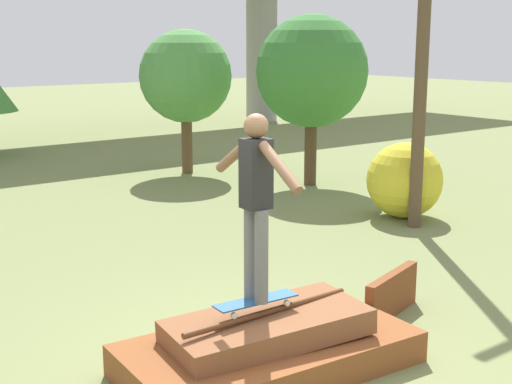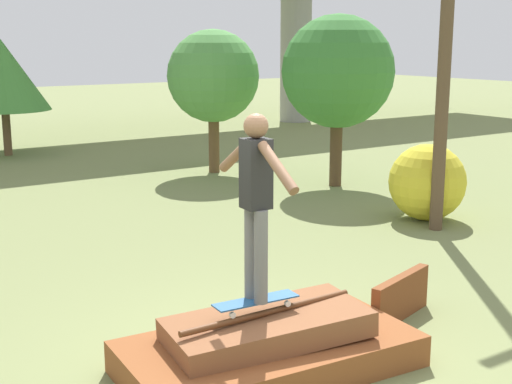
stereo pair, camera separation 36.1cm
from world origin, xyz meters
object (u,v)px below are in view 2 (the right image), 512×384
Objects in this scene: skateboard at (256,301)px; tree_mid_back at (3,75)px; utility_pole at (447,21)px; skater at (256,194)px; bush_yellow_flowering at (427,182)px; tree_behind_left at (338,72)px; tree_behind_right at (213,77)px.

tree_mid_back is at bearing 83.87° from skateboard.
skater is at bearing -153.93° from utility_pole.
bush_yellow_flowering is at bearing -69.86° from tree_mid_back.
tree_behind_left reaches higher than skater.
skater is 8.40m from tree_behind_left.
tree_behind_left is 3.44m from bush_yellow_flowering.
bush_yellow_flowering is (0.33, 0.52, -2.53)m from utility_pole.
skater is at bearing -150.93° from bush_yellow_flowering.
bush_yellow_flowering is at bearing -82.78° from tree_behind_right.
tree_behind_left is at bearing 75.61° from utility_pole.
tree_behind_right is at bearing 97.22° from bush_yellow_flowering.
tree_mid_back reaches higher than skateboard.
tree_behind_right is 1.07× the size of tree_mid_back.
skateboard is 13.71m from tree_mid_back.
skater is at bearing -96.13° from tree_mid_back.
bush_yellow_flowering is (0.71, -5.62, -1.48)m from tree_behind_right.
utility_pole is 3.71m from tree_behind_left.
utility_pole reaches higher than tree_mid_back.
tree_behind_left is (0.90, 3.49, -0.88)m from utility_pole.
skateboard is 0.64× the size of bush_yellow_flowering.
tree_behind_left reaches higher than bush_yellow_flowering.
skateboard is at bearing -150.93° from bush_yellow_flowering.
skater is 13.64m from tree_mid_back.
tree_mid_back is at bearing 107.72° from utility_pole.
tree_mid_back is at bearing 120.26° from tree_behind_left.
tree_mid_back is at bearing 83.87° from skater.
skater is at bearing 135.00° from skateboard.
utility_pole is 11.72m from tree_mid_back.
tree_behind_right is 5.90m from tree_mid_back.
utility_pole is 2.07× the size of tree_mid_back.
skater is 0.56× the size of tree_mid_back.
bush_yellow_flowering is at bearing 57.39° from utility_pole.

